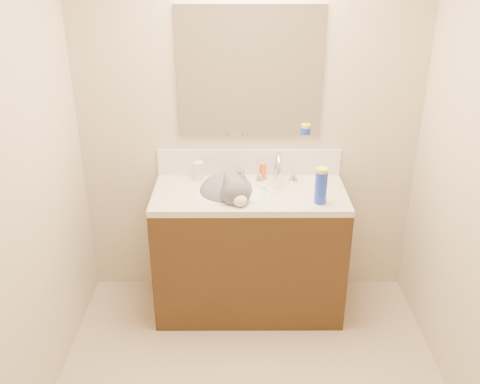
{
  "coord_description": "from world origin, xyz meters",
  "views": [
    {
      "loc": [
        -0.07,
        -2.03,
        2.26
      ],
      "look_at": [
        -0.06,
        0.92,
        0.88
      ],
      "focal_mm": 40.0,
      "sensor_mm": 36.0,
      "label": 1
    }
  ],
  "objects_px": {
    "vanity_cabinet": "(249,254)",
    "pill_bottle": "(198,171)",
    "faucet": "(278,170)",
    "basin": "(230,204)",
    "cat": "(228,194)",
    "spray_can": "(321,188)",
    "amber_bottle": "(263,171)",
    "silver_jar": "(241,175)"
  },
  "relations": [
    {
      "from": "cat",
      "to": "spray_can",
      "type": "relative_size",
      "value": 2.64
    },
    {
      "from": "cat",
      "to": "silver_jar",
      "type": "bearing_deg",
      "value": 48.48
    },
    {
      "from": "faucet",
      "to": "cat",
      "type": "relative_size",
      "value": 0.54
    },
    {
      "from": "basin",
      "to": "spray_can",
      "type": "xyz_separation_m",
      "value": [
        0.53,
        -0.13,
        0.17
      ]
    },
    {
      "from": "pill_bottle",
      "to": "silver_jar",
      "type": "height_order",
      "value": "pill_bottle"
    },
    {
      "from": "basin",
      "to": "cat",
      "type": "distance_m",
      "value": 0.06
    },
    {
      "from": "vanity_cabinet",
      "to": "amber_bottle",
      "type": "bearing_deg",
      "value": 65.55
    },
    {
      "from": "vanity_cabinet",
      "to": "silver_jar",
      "type": "xyz_separation_m",
      "value": [
        -0.05,
        0.19,
        0.48
      ]
    },
    {
      "from": "cat",
      "to": "amber_bottle",
      "type": "relative_size",
      "value": 4.69
    },
    {
      "from": "vanity_cabinet",
      "to": "spray_can",
      "type": "distance_m",
      "value": 0.71
    },
    {
      "from": "faucet",
      "to": "basin",
      "type": "bearing_deg",
      "value": -150.88
    },
    {
      "from": "cat",
      "to": "vanity_cabinet",
      "type": "bearing_deg",
      "value": -17.01
    },
    {
      "from": "faucet",
      "to": "silver_jar",
      "type": "distance_m",
      "value": 0.25
    },
    {
      "from": "vanity_cabinet",
      "to": "pill_bottle",
      "type": "height_order",
      "value": "pill_bottle"
    },
    {
      "from": "vanity_cabinet",
      "to": "cat",
      "type": "bearing_deg",
      "value": -176.64
    },
    {
      "from": "cat",
      "to": "spray_can",
      "type": "distance_m",
      "value": 0.58
    },
    {
      "from": "faucet",
      "to": "amber_bottle",
      "type": "height_order",
      "value": "faucet"
    },
    {
      "from": "vanity_cabinet",
      "to": "pill_bottle",
      "type": "xyz_separation_m",
      "value": [
        -0.33,
        0.19,
        0.51
      ]
    },
    {
      "from": "basin",
      "to": "amber_bottle",
      "type": "relative_size",
      "value": 4.05
    },
    {
      "from": "pill_bottle",
      "to": "amber_bottle",
      "type": "distance_m",
      "value": 0.42
    },
    {
      "from": "silver_jar",
      "to": "spray_can",
      "type": "xyz_separation_m",
      "value": [
        0.47,
        -0.35,
        0.07
      ]
    },
    {
      "from": "cat",
      "to": "silver_jar",
      "type": "height_order",
      "value": "cat"
    },
    {
      "from": "amber_bottle",
      "to": "spray_can",
      "type": "height_order",
      "value": "spray_can"
    },
    {
      "from": "basin",
      "to": "silver_jar",
      "type": "xyz_separation_m",
      "value": [
        0.07,
        0.22,
        0.1
      ]
    },
    {
      "from": "vanity_cabinet",
      "to": "spray_can",
      "type": "relative_size",
      "value": 6.08
    },
    {
      "from": "spray_can",
      "to": "cat",
      "type": "bearing_deg",
      "value": 164.64
    },
    {
      "from": "spray_can",
      "to": "amber_bottle",
      "type": "bearing_deg",
      "value": 132.71
    },
    {
      "from": "faucet",
      "to": "pill_bottle",
      "type": "relative_size",
      "value": 2.36
    },
    {
      "from": "faucet",
      "to": "spray_can",
      "type": "height_order",
      "value": "faucet"
    },
    {
      "from": "pill_bottle",
      "to": "silver_jar",
      "type": "relative_size",
      "value": 1.87
    },
    {
      "from": "faucet",
      "to": "spray_can",
      "type": "bearing_deg",
      "value": -51.53
    },
    {
      "from": "vanity_cabinet",
      "to": "basin",
      "type": "distance_m",
      "value": 0.4
    },
    {
      "from": "basin",
      "to": "spray_can",
      "type": "distance_m",
      "value": 0.57
    },
    {
      "from": "silver_jar",
      "to": "amber_bottle",
      "type": "xyz_separation_m",
      "value": [
        0.14,
        0.0,
        0.02
      ]
    },
    {
      "from": "cat",
      "to": "pill_bottle",
      "type": "bearing_deg",
      "value": 114.15
    },
    {
      "from": "basin",
      "to": "faucet",
      "type": "xyz_separation_m",
      "value": [
        0.3,
        0.17,
        0.16
      ]
    },
    {
      "from": "vanity_cabinet",
      "to": "faucet",
      "type": "bearing_deg",
      "value": 37.29
    },
    {
      "from": "pill_bottle",
      "to": "spray_can",
      "type": "xyz_separation_m",
      "value": [
        0.74,
        -0.35,
        0.04
      ]
    },
    {
      "from": "amber_bottle",
      "to": "pill_bottle",
      "type": "bearing_deg",
      "value": -179.66
    },
    {
      "from": "cat",
      "to": "faucet",
      "type": "bearing_deg",
      "value": 4.55
    },
    {
      "from": "vanity_cabinet",
      "to": "silver_jar",
      "type": "relative_size",
      "value": 18.99
    },
    {
      "from": "vanity_cabinet",
      "to": "cat",
      "type": "xyz_separation_m",
      "value": [
        -0.13,
        -0.01,
        0.44
      ]
    }
  ]
}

